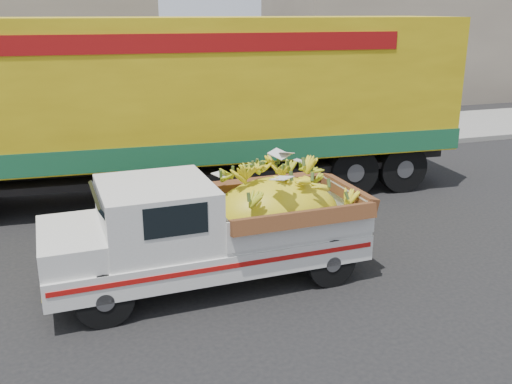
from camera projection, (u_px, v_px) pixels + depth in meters
name	position (u px, v px, depth m)	size (l,w,h in m)	color
ground	(248.00, 296.00, 8.22)	(100.00, 100.00, 0.00)	black
curb	(160.00, 165.00, 14.88)	(60.00, 0.25, 0.15)	gray
sidewalk	(148.00, 148.00, 16.78)	(60.00, 4.00, 0.14)	gray
building_right	(425.00, 31.00, 26.41)	(14.00, 6.00, 6.00)	gray
pickup_truck	(230.00, 225.00, 8.50)	(4.72, 1.85, 1.64)	black
semi_trailer	(187.00, 99.00, 12.12)	(12.04, 3.30, 3.80)	black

